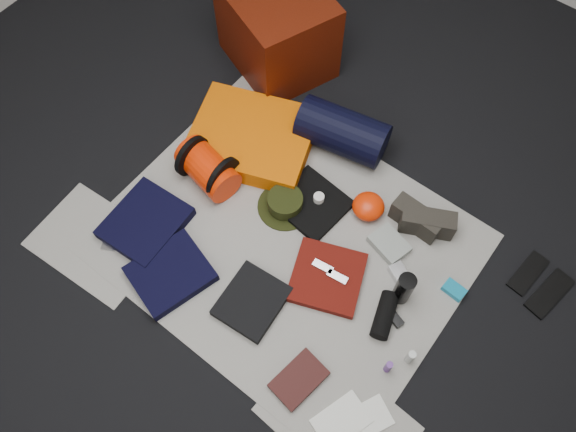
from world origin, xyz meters
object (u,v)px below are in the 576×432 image
Objects in this scene: water_bottle at (404,289)px; red_cabinet at (278,30)px; compact_camera at (400,275)px; navy_duffel at (342,132)px; paperback_book at (299,379)px; stuff_sack at (208,169)px; sleeping_pad at (252,138)px.

red_cabinet is at bearing 149.29° from water_bottle.
red_cabinet reaches higher than compact_camera.
navy_duffel is at bearing -1.85° from red_cabinet.
stuff_sack is at bearing 160.04° from paperback_book.
stuff_sack reaches higher than compact_camera.
compact_camera is at bearing 123.93° from water_bottle.
navy_duffel is (0.61, -0.26, -0.11)m from red_cabinet.
compact_camera is at bearing -9.19° from sleeping_pad.
stuff_sack is 0.69× the size of navy_duffel.
sleeping_pad is 2.63× the size of paperback_book.
navy_duffel is at bearing 36.61° from sleeping_pad.
navy_duffel reaches higher than stuff_sack.
stuff_sack is 1.04m from compact_camera.
stuff_sack is 1.08m from water_bottle.
compact_camera is at bearing 7.20° from stuff_sack.
navy_duffel is 0.77m from compact_camera.
water_bottle reaches higher than paperback_book.
sleeping_pad is 1.94× the size of stuff_sack.
red_cabinet is 1.77m from paperback_book.
water_bottle reaches higher than sleeping_pad.
red_cabinet is 0.92× the size of sleeping_pad.
paperback_book is (1.15, -1.33, -0.21)m from red_cabinet.
water_bottle is 0.88× the size of paperback_book.
water_bottle is 0.12m from compact_camera.
stuff_sack is 1.35× the size of paperback_book.
stuff_sack is 2.77× the size of compact_camera.
paperback_book is (0.54, -1.07, -0.10)m from navy_duffel.
red_cabinet is at bearing 139.52° from paperback_book.
navy_duffel is 0.85m from water_bottle.
navy_duffel reaches higher than paperback_book.
compact_camera is (1.23, -0.69, -0.20)m from red_cabinet.
water_bottle is at bearing -47.94° from navy_duffel.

